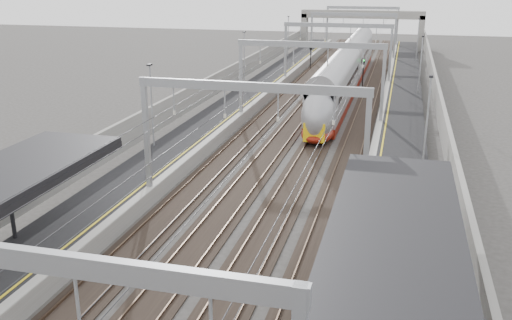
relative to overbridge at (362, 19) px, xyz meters
The scene contains 11 objects.
platform_left 55.79m from the overbridge, 98.28° to the right, with size 4.00×120.00×1.00m, color black.
platform_right 55.79m from the overbridge, 81.72° to the right, with size 4.00×120.00×1.00m, color black.
tracks 55.25m from the overbridge, 90.00° to the right, with size 11.40×140.00×0.20m.
overhead_line 48.39m from the overbridge, 90.00° to the right, with size 13.00×140.00×6.60m.
overbridge is the anchor object (origin of this frame).
wall_left 56.25m from the overbridge, 101.51° to the right, with size 0.30×120.00×3.20m, color gray.
wall_right 56.25m from the overbridge, 78.49° to the right, with size 0.30×120.00×3.20m, color gray.
train 41.67m from the overbridge, 87.93° to the right, with size 2.72×49.65×4.31m.
signal_green 25.94m from the overbridge, 101.64° to the right, with size 0.32×0.32×3.48m.
signal_red_near 37.64m from the overbridge, 85.11° to the right, with size 0.32×0.32×3.48m.
signal_red_far 31.01m from the overbridge, 79.93° to the right, with size 0.32×0.32×3.48m.
Camera 1 is at (7.84, -7.31, 13.12)m, focal length 40.00 mm.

